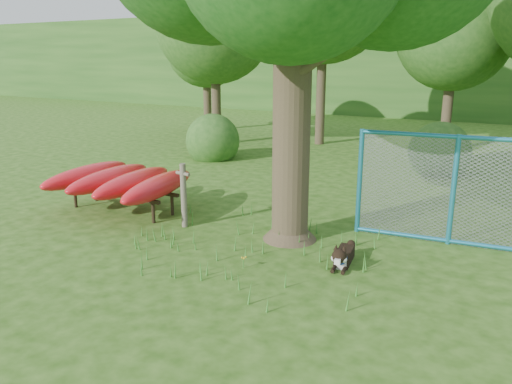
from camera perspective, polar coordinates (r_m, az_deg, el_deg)
The scene contains 12 objects.
ground at distance 8.27m, azimuth -5.34°, elevation -8.43°, with size 80.00×80.00×0.00m, color #244C0F.
wooden_post at distance 9.97m, azimuth -8.27°, elevation -0.21°, with size 0.36×0.14×1.30m.
kayak_rack at distance 11.29m, azimuth -15.17°, elevation 1.29°, with size 3.04×2.70×0.91m.
husky_dog at distance 8.31m, azimuth 9.88°, elevation -7.27°, with size 0.36×1.04×0.46m.
fence_section at distance 9.54m, azimuth 21.62°, elevation 0.16°, with size 3.43×0.42×3.35m.
wildflower_clump at distance 8.11m, azimuth -1.45°, elevation -7.62°, with size 0.09×0.08×0.20m.
bg_tree_a at distance 19.54m, azimuth -4.76°, elevation 18.58°, with size 4.40×4.40×6.70m.
bg_tree_c at distance 19.44m, azimuth 21.76°, elevation 16.51°, with size 4.00×4.00×6.12m.
bg_tree_f at distance 23.40m, azimuth -5.74°, elevation 16.13°, with size 3.60×3.60×5.55m.
shrub_left at distance 16.92m, azimuth -4.93°, elevation 3.85°, with size 1.80×1.80×1.80m, color #28561B.
shrub_mid at distance 15.74m, azimuth 20.03°, elevation 2.12°, with size 1.80×1.80×1.80m, color #28561B.
wooded_hillside at distance 34.49m, azimuth 22.71°, elevation 13.52°, with size 80.00×12.00×6.00m, color #28561B.
Camera 1 is at (4.36, -6.21, 3.30)m, focal length 35.00 mm.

